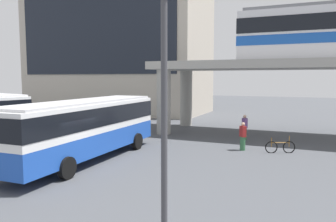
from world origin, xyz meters
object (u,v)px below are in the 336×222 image
(station_building, at_px, (117,43))
(pedestrian_near_building, at_px, (243,137))
(bus_main, at_px, (85,124))
(bicycle_brown, at_px, (280,147))
(pedestrian_waiting_near_stop, at_px, (245,128))

(station_building, height_order, pedestrian_near_building, station_building)
(station_building, relative_size, bus_main, 2.09)
(bus_main, relative_size, pedestrian_near_building, 6.44)
(station_building, xyz_separation_m, bus_main, (12.42, -23.37, -7.01))
(bus_main, xyz_separation_m, pedestrian_near_building, (7.26, 5.80, -1.18))
(bicycle_brown, bearing_deg, bus_main, -147.88)
(bicycle_brown, bearing_deg, station_building, 141.40)
(bus_main, height_order, pedestrian_near_building, bus_main)
(pedestrian_near_building, bearing_deg, pedestrian_waiting_near_stop, 98.43)
(bicycle_brown, relative_size, pedestrian_waiting_near_stop, 0.92)
(bicycle_brown, bearing_deg, pedestrian_near_building, -176.78)
(bus_main, height_order, pedestrian_waiting_near_stop, bus_main)
(bus_main, xyz_separation_m, bicycle_brown, (9.44, 5.92, -1.63))
(station_building, height_order, bus_main, station_building)
(bicycle_brown, xyz_separation_m, pedestrian_waiting_near_stop, (-2.69, 3.36, 0.49))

